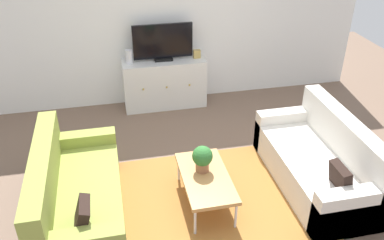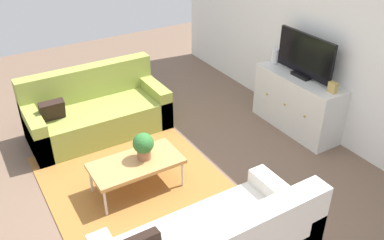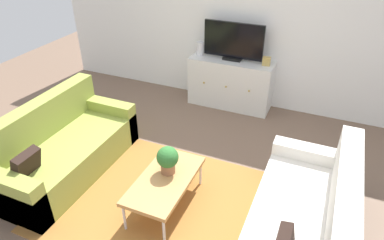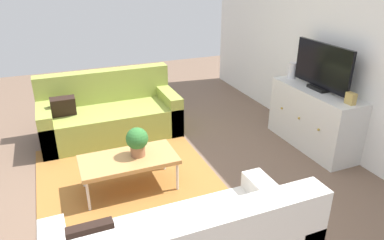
% 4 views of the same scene
% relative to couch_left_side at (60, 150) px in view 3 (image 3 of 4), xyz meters
% --- Properties ---
extents(ground_plane, '(10.00, 10.00, 0.00)m').
position_rel_couch_left_side_xyz_m(ground_plane, '(1.44, 0.10, -0.28)').
color(ground_plane, brown).
extents(wall_back, '(6.40, 0.12, 2.70)m').
position_rel_couch_left_side_xyz_m(wall_back, '(1.44, 2.65, 1.07)').
color(wall_back, white).
rests_on(wall_back, ground_plane).
extents(area_rug, '(2.50, 1.90, 0.01)m').
position_rel_couch_left_side_xyz_m(area_rug, '(1.44, -0.05, -0.28)').
color(area_rug, '#9E662D').
rests_on(area_rug, ground_plane).
extents(couch_left_side, '(0.85, 1.83, 0.86)m').
position_rel_couch_left_side_xyz_m(couch_left_side, '(0.00, 0.00, 0.00)').
color(couch_left_side, olive).
rests_on(couch_left_side, ground_plane).
extents(couch_right_side, '(0.85, 1.83, 0.86)m').
position_rel_couch_left_side_xyz_m(couch_right_side, '(2.88, 0.00, 0.00)').
color(couch_right_side, silver).
rests_on(couch_right_side, ground_plane).
extents(coffee_table, '(0.52, 0.99, 0.38)m').
position_rel_couch_left_side_xyz_m(coffee_table, '(1.44, -0.05, 0.07)').
color(coffee_table, '#B7844C').
rests_on(coffee_table, ground_plane).
extents(potted_plant, '(0.23, 0.23, 0.31)m').
position_rel_couch_left_side_xyz_m(potted_plant, '(1.43, 0.05, 0.27)').
color(potted_plant, '#936042').
rests_on(potted_plant, coffee_table).
extents(tv_console, '(1.29, 0.47, 0.78)m').
position_rel_couch_left_side_xyz_m(tv_console, '(1.36, 2.37, 0.11)').
color(tv_console, silver).
rests_on(tv_console, ground_plane).
extents(flat_screen_tv, '(0.92, 0.16, 0.57)m').
position_rel_couch_left_side_xyz_m(flat_screen_tv, '(1.36, 2.39, 0.78)').
color(flat_screen_tv, black).
rests_on(flat_screen_tv, tv_console).
extents(glass_vase, '(0.11, 0.11, 0.21)m').
position_rel_couch_left_side_xyz_m(glass_vase, '(0.84, 2.37, 0.60)').
color(glass_vase, silver).
rests_on(glass_vase, tv_console).
extents(mantel_clock, '(0.11, 0.07, 0.13)m').
position_rel_couch_left_side_xyz_m(mantel_clock, '(1.89, 2.37, 0.56)').
color(mantel_clock, tan).
rests_on(mantel_clock, tv_console).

